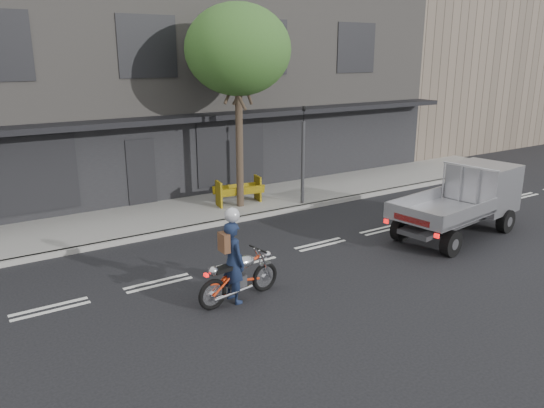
% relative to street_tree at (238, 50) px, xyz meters
% --- Properties ---
extents(ground, '(80.00, 80.00, 0.00)m').
position_rel_street_tree_xyz_m(ground, '(-2.20, -4.20, -5.28)').
color(ground, black).
rests_on(ground, ground).
extents(sidewalk, '(32.00, 3.20, 0.15)m').
position_rel_street_tree_xyz_m(sidewalk, '(-2.20, 0.50, -5.20)').
color(sidewalk, gray).
rests_on(sidewalk, ground).
extents(kerb, '(32.00, 0.20, 0.15)m').
position_rel_street_tree_xyz_m(kerb, '(-2.20, -1.10, -5.20)').
color(kerb, gray).
rests_on(kerb, ground).
extents(building_main, '(26.00, 10.00, 8.00)m').
position_rel_street_tree_xyz_m(building_main, '(-2.20, 7.10, -1.28)').
color(building_main, slate).
rests_on(building_main, ground).
extents(building_neighbour, '(14.00, 10.00, 10.00)m').
position_rel_street_tree_xyz_m(building_neighbour, '(17.80, 7.10, -0.28)').
color(building_neighbour, brown).
rests_on(building_neighbour, ground).
extents(street_tree, '(3.40, 3.40, 6.74)m').
position_rel_street_tree_xyz_m(street_tree, '(0.00, 0.00, 0.00)').
color(street_tree, '#382B21').
rests_on(street_tree, ground).
extents(traffic_light_pole, '(0.12, 0.12, 3.50)m').
position_rel_street_tree_xyz_m(traffic_light_pole, '(2.00, -0.85, -3.63)').
color(traffic_light_pole, '#2D2D30').
rests_on(traffic_light_pole, ground).
extents(motorcycle, '(2.09, 0.61, 1.08)m').
position_rel_street_tree_xyz_m(motorcycle, '(-3.40, -5.96, -4.72)').
color(motorcycle, black).
rests_on(motorcycle, ground).
extents(rider, '(0.51, 0.71, 1.81)m').
position_rel_street_tree_xyz_m(rider, '(-3.55, -5.96, -4.37)').
color(rider, '#15203A').
rests_on(rider, ground).
extents(flatbed_ute, '(4.63, 2.36, 2.06)m').
position_rel_street_tree_xyz_m(flatbed_ute, '(4.96, -5.63, -4.10)').
color(flatbed_ute, black).
rests_on(flatbed_ute, ground).
extents(construction_barrier, '(1.73, 0.89, 0.93)m').
position_rel_street_tree_xyz_m(construction_barrier, '(0.11, 0.05, -4.66)').
color(construction_barrier, yellow).
rests_on(construction_barrier, sidewalk).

